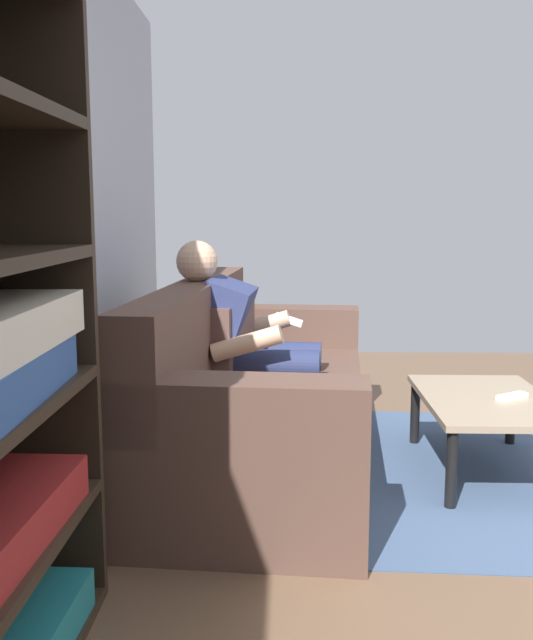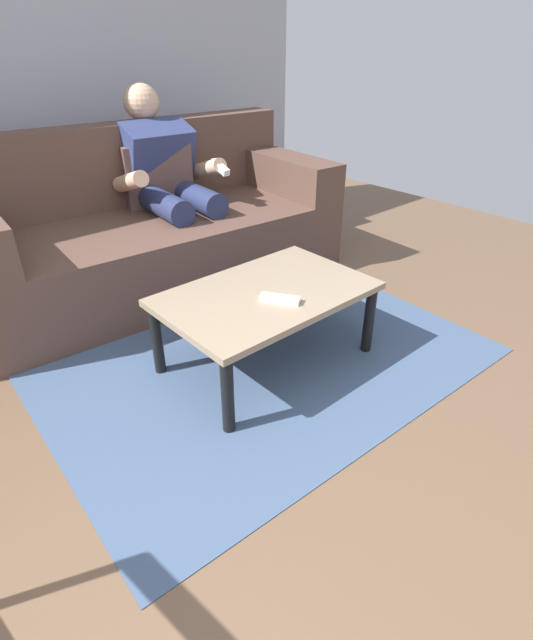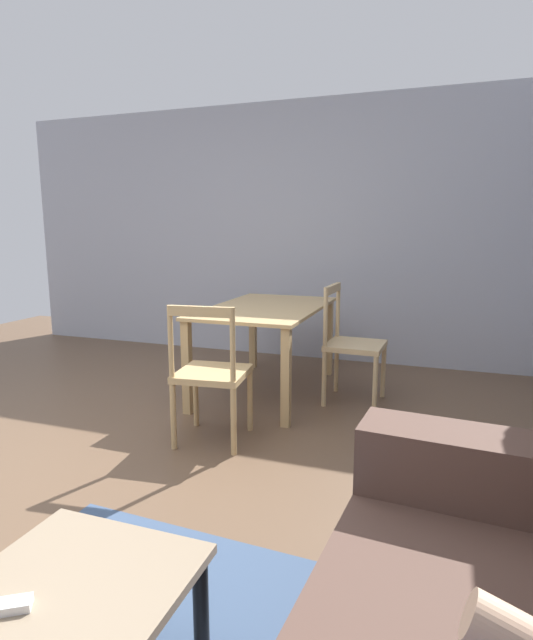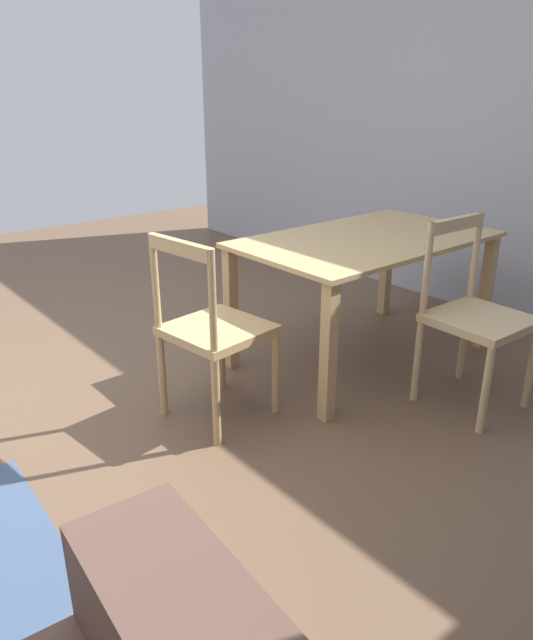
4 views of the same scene
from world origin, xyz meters
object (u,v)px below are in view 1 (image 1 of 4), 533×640
(couch, at_px, (253,400))
(person_lounging, at_px, (248,344))
(coffee_table, at_px, (486,407))
(tv_remote, at_px, (512,396))

(couch, bearing_deg, person_lounging, 11.37)
(person_lounging, relative_size, coffee_table, 1.19)
(couch, distance_m, coffee_table, 1.12)
(person_lounging, bearing_deg, couch, -168.63)
(coffee_table, bearing_deg, couch, 86.03)
(couch, bearing_deg, coffee_table, -93.97)
(tv_remote, bearing_deg, coffee_table, 45.84)
(couch, xyz_separation_m, person_lounging, (0.16, 0.03, 0.25))
(couch, xyz_separation_m, coffee_table, (-0.08, -1.12, -0.00))
(person_lounging, xyz_separation_m, coffee_table, (-0.24, -1.15, -0.25))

